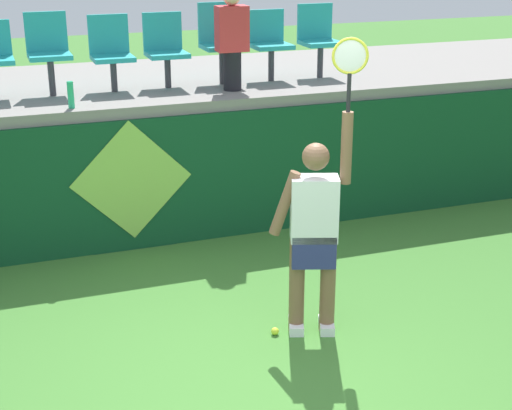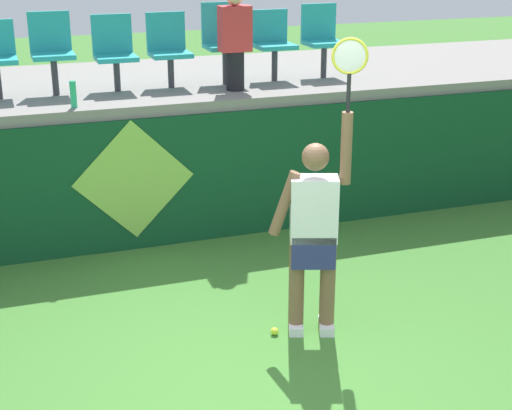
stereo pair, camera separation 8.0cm
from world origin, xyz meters
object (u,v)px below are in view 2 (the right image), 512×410
(water_bottle, at_px, (73,94))
(stadium_chair_3, at_px, (114,50))
(stadium_chair_7, at_px, (322,36))
(spectator_0, at_px, (235,38))
(stadium_chair_5, at_px, (223,38))
(tennis_ball, at_px, (275,331))
(stadium_chair_6, at_px, (273,40))
(stadium_chair_4, at_px, (168,47))
(stadium_chair_2, at_px, (52,48))
(tennis_player, at_px, (314,229))

(water_bottle, distance_m, stadium_chair_3, 0.98)
(stadium_chair_7, bearing_deg, spectator_0, -160.11)
(stadium_chair_5, relative_size, stadium_chair_7, 1.07)
(stadium_chair_3, relative_size, stadium_chair_7, 0.96)
(tennis_ball, xyz_separation_m, stadium_chair_6, (1.14, 3.18, 1.95))
(stadium_chair_4, distance_m, stadium_chair_6, 1.24)
(tennis_ball, relative_size, stadium_chair_6, 0.08)
(water_bottle, height_order, stadium_chair_6, stadium_chair_6)
(stadium_chair_3, relative_size, stadium_chair_4, 1.00)
(stadium_chair_5, relative_size, stadium_chair_6, 1.13)
(stadium_chair_4, relative_size, stadium_chair_7, 0.96)
(stadium_chair_6, relative_size, stadium_chair_7, 0.94)
(tennis_ball, relative_size, stadium_chair_3, 0.08)
(stadium_chair_5, bearing_deg, stadium_chair_4, -179.76)
(stadium_chair_2, height_order, stadium_chair_5, stadium_chair_5)
(tennis_ball, distance_m, stadium_chair_2, 4.00)
(stadium_chair_3, distance_m, stadium_chair_7, 2.47)
(spectator_0, bearing_deg, stadium_chair_6, 36.19)
(tennis_player, relative_size, water_bottle, 9.25)
(stadium_chair_3, distance_m, stadium_chair_6, 1.84)
(water_bottle, distance_m, stadium_chair_5, 1.98)
(tennis_ball, distance_m, spectator_0, 3.47)
(stadium_chair_7, height_order, spectator_0, spectator_0)
(tennis_player, height_order, stadium_chair_5, tennis_player)
(stadium_chair_5, height_order, stadium_chair_7, stadium_chair_5)
(stadium_chair_5, distance_m, stadium_chair_7, 1.23)
(tennis_player, bearing_deg, water_bottle, 122.71)
(tennis_ball, bearing_deg, water_bottle, 117.27)
(stadium_chair_7, relative_size, spectator_0, 0.77)
(water_bottle, distance_m, stadium_chair_4, 1.41)
(stadium_chair_5, height_order, stadium_chair_6, stadium_chair_5)
(stadium_chair_2, xyz_separation_m, stadium_chair_4, (1.27, 0.00, -0.05))
(stadium_chair_4, height_order, spectator_0, spectator_0)
(tennis_player, height_order, stadium_chair_2, tennis_player)
(stadium_chair_3, distance_m, stadium_chair_5, 1.25)
(stadium_chair_2, bearing_deg, tennis_ball, -66.76)
(water_bottle, relative_size, spectator_0, 0.24)
(stadium_chair_6, height_order, stadium_chair_7, stadium_chair_7)
(stadium_chair_7, xyz_separation_m, spectator_0, (-1.22, -0.44, 0.09))
(tennis_player, xyz_separation_m, stadium_chair_4, (-0.43, 3.22, 1.04))
(water_bottle, relative_size, stadium_chair_4, 0.33)
(water_bottle, xyz_separation_m, stadium_chair_6, (2.40, 0.74, 0.33))
(tennis_ball, height_order, stadium_chair_4, stadium_chair_4)
(water_bottle, height_order, stadium_chair_4, stadium_chair_4)
(stadium_chair_3, height_order, spectator_0, spectator_0)
(tennis_ball, bearing_deg, stadium_chair_2, 113.24)
(tennis_ball, xyz_separation_m, water_bottle, (-1.26, 2.44, 1.62))
(tennis_ball, bearing_deg, stadium_chair_4, 91.81)
(water_bottle, xyz_separation_m, stadium_chair_3, (0.55, 0.75, 0.31))
(stadium_chair_4, bearing_deg, stadium_chair_5, 0.24)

